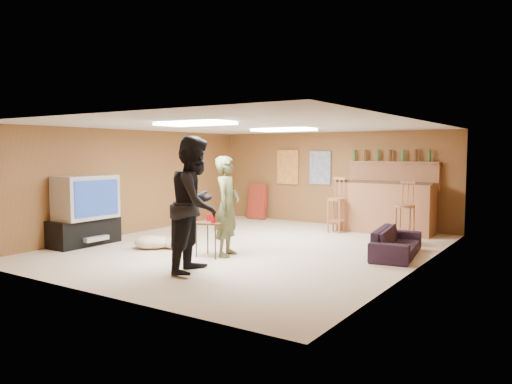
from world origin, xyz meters
The scene contains 32 objects.
ground centered at (0.00, 0.00, 0.00)m, with size 7.00×7.00×0.00m, color beige.
ceiling centered at (0.00, 0.00, 2.20)m, with size 6.00×7.00×0.02m, color silver.
wall_back centered at (0.00, 3.50, 1.10)m, with size 6.00×0.02×2.20m, color brown.
wall_front centered at (0.00, -3.50, 1.10)m, with size 6.00×0.02×2.20m, color brown.
wall_left centered at (-3.00, 0.00, 1.10)m, with size 0.02×7.00×2.20m, color brown.
wall_right centered at (3.00, 0.00, 1.10)m, with size 0.02×7.00×2.20m, color brown.
tv_stand centered at (-2.72, -1.50, 0.25)m, with size 0.55×1.30×0.50m, color black.
dvd_box centered at (-2.50, -1.50, 0.15)m, with size 0.35×0.50×0.08m, color #B2B2B7.
tv_body centered at (-2.65, -1.50, 0.90)m, with size 0.60×1.10×0.80m, color #B2B2B7.
tv_screen centered at (-2.34, -1.50, 0.90)m, with size 0.02×0.95×0.65m, color navy.
bar_counter centered at (1.50, 2.95, 0.55)m, with size 2.00×0.60×1.10m, color #945735.
bar_lip centered at (1.50, 2.70, 1.10)m, with size 2.10×0.12×0.05m, color #3C2513.
bar_shelf centered at (1.50, 3.40, 1.50)m, with size 2.00×0.18×0.05m, color #945735.
bar_backing centered at (1.50, 3.42, 1.20)m, with size 2.00×0.14×0.60m, color #945735.
poster_left centered at (-1.20, 3.46, 1.35)m, with size 0.60×0.03×0.85m, color #BF3F26.
poster_right centered at (-0.30, 3.46, 1.35)m, with size 0.55×0.03×0.80m, color #334C99.
folding_chair_stack centered at (-2.00, 3.30, 0.45)m, with size 0.50×0.14×0.90m, color maroon.
ceiling_panel_front centered at (0.00, -1.50, 2.17)m, with size 1.20×0.60×0.04m, color white.
ceiling_panel_back centered at (0.00, 1.20, 2.17)m, with size 1.20×0.60×0.04m, color white.
person_olive centered at (0.08, -0.80, 0.84)m, with size 0.61×0.40×1.67m, color #505632.
person_black centered at (0.36, -1.92, 0.98)m, with size 0.95×0.74×1.96m, color black.
sofa centered at (2.46, 0.73, 0.23)m, with size 1.59×0.62×0.46m, color black.
tray_table centered at (-0.07, -1.03, 0.29)m, with size 0.45×0.36×0.58m, color #3C2513.
cup_red_near centered at (-0.20, -0.95, 0.64)m, with size 0.08×0.08×0.11m, color #AF0B0F.
cup_red_far centered at (0.02, -1.10, 0.64)m, with size 0.08×0.08×0.11m, color #AF0B0F.
cup_blue centered at (0.07, -0.92, 0.64)m, with size 0.08×0.08×0.11m, color navy.
bar_stool_left centered at (0.60, 2.43, 0.57)m, with size 0.36×0.36×1.14m, color #945735, non-canonical shape.
bar_stool_right centered at (2.24, 1.90, 0.66)m, with size 0.42×0.42×1.31m, color #945735, non-canonical shape.
cushion_near_tv centered at (-1.37, -1.00, 0.11)m, with size 0.49×0.49×0.22m, color tan.
cushion_mid centered at (-1.08, -0.81, 0.11)m, with size 0.47×0.47×0.21m, color tan.
cushion_far centered at (-1.47, -1.07, 0.12)m, with size 0.52×0.52×0.23m, color tan.
bottle_row centered at (1.44, 3.38, 1.65)m, with size 1.76×0.08×0.26m, color #3F7233, non-canonical shape.
Camera 1 is at (5.03, -7.42, 1.75)m, focal length 35.00 mm.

